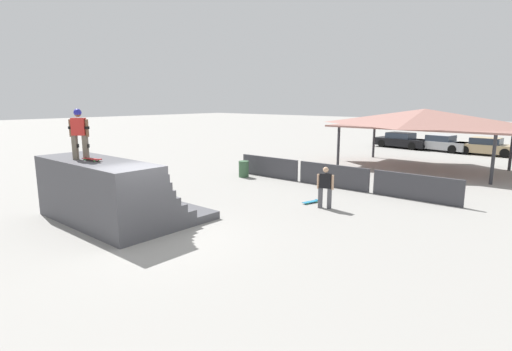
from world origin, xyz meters
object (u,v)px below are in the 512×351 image
Objects in this scene: skateboard_on_deck at (92,159)px; trash_bin at (244,169)px; bystander_walking at (325,185)px; parked_car_silver at (441,143)px; skateboard_on_ground at (311,202)px; parked_car_black at (401,141)px; parked_car_tan at (487,147)px; skater_on_deck at (79,131)px.

trash_bin is at bearing 95.36° from skateboard_on_deck.
parked_car_silver is at bearing -104.85° from bystander_walking.
parked_car_black reaches higher than skateboard_on_ground.
trash_bin is (-5.62, 2.22, 0.37)m from skateboard_on_ground.
bystander_walking is 20.45m from parked_car_tan.
parked_car_tan is at bearing 71.64° from skateboard_on_deck.
skater_on_deck is at bearing -176.59° from skateboard_on_deck.
parked_car_black is 1.08× the size of parked_car_tan.
parked_car_black is (-4.28, 20.40, 0.54)m from skateboard_on_ground.
skateboard_on_deck is 27.28m from parked_car_black.
skater_on_deck reaches higher than parked_car_silver.
skater_on_deck is 8.72m from skateboard_on_ground.
skateboard_on_ground is 20.31m from parked_car_silver.
parked_car_tan reaches higher than trash_bin.
parked_car_tan is at bearing -113.81° from bystander_walking.
skater_on_deck is 0.38× the size of parked_car_silver.
parked_car_silver is at bearing 178.62° from parked_car_tan.
trash_bin is at bearing 59.05° from skater_on_deck.
parked_car_black is at bearing 85.12° from skateboard_on_deck.
skateboard_on_ground is 6.06m from trash_bin.
parked_car_tan is (6.55, 27.01, -2.42)m from skater_on_deck.
skateboard_on_deck is 9.39m from trash_bin.
skateboard_on_deck is 0.97× the size of trash_bin.
skateboard_on_deck is 8.09m from bystander_walking.
parked_car_tan is at bearing 6.20° from parked_car_silver.
skateboard_on_ground is (3.84, 6.83, -2.09)m from skateboard_on_deck.
parked_car_tan is (3.21, -0.19, 0.00)m from parked_car_silver.
bystander_walking is 0.36× the size of parked_car_tan.
skateboard_on_ground is 0.17× the size of parked_car_black.
skater_on_deck is at bearing -87.38° from parked_car_silver.
trash_bin is 19.49m from parked_car_tan.
parked_car_tan is at bearing 66.47° from trash_bin.
parked_car_silver reaches higher than skateboard_on_ground.
trash_bin reaches higher than skateboard_on_ground.
bystander_walking is 1.97× the size of skateboard_on_ground.
bystander_walking is 1.17m from skateboard_on_ground.
parked_car_tan reaches higher than skateboard_on_ground.
skateboard_on_deck reaches higher than skateboard_on_ground.
trash_bin is 0.18× the size of parked_car_black.
skateboard_on_deck reaches higher than parked_car_tan.
skateboard_on_deck is 0.20× the size of parked_car_silver.
skateboard_on_ground is (4.39, 6.92, -2.96)m from skater_on_deck.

